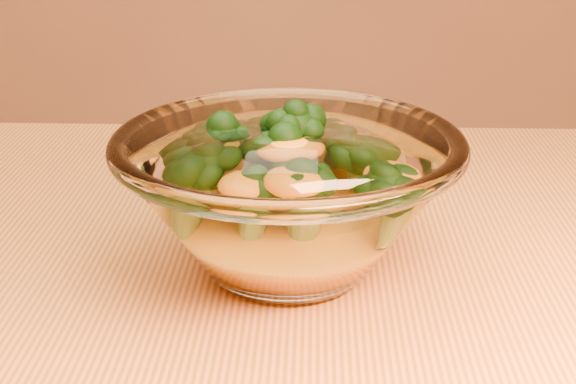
{
  "coord_description": "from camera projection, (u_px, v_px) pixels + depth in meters",
  "views": [
    {
      "loc": [
        -0.08,
        -0.43,
        1.02
      ],
      "look_at": [
        -0.09,
        0.07,
        0.81
      ],
      "focal_mm": 50.0,
      "sensor_mm": 36.0,
      "label": 1
    }
  ],
  "objects": [
    {
      "name": "glass_bowl",
      "position": [
        288.0,
        199.0,
        0.55
      ],
      "size": [
        0.24,
        0.24,
        0.11
      ],
      "color": "white",
      "rests_on": "table"
    },
    {
      "name": "cheese_sauce",
      "position": [
        288.0,
        228.0,
        0.55
      ],
      "size": [
        0.14,
        0.14,
        0.04
      ],
      "primitive_type": "ellipsoid",
      "color": "orange",
      "rests_on": "glass_bowl"
    },
    {
      "name": "broccoli_heap",
      "position": [
        278.0,
        169.0,
        0.55
      ],
      "size": [
        0.16,
        0.13,
        0.08
      ],
      "color": "black",
      "rests_on": "cheese_sauce"
    }
  ]
}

